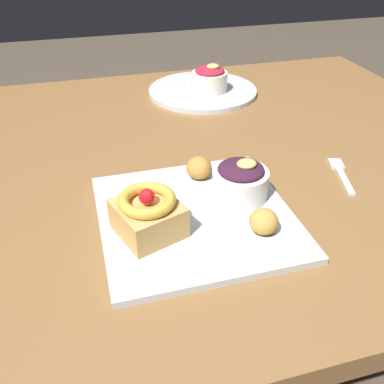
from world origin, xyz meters
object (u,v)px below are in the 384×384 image
object	(u,v)px
back_ramekin	(210,79)
fork	(341,173)
front_plate	(195,216)
fritter_front	(199,168)
cake_slice	(148,214)
back_plate	(203,91)
fritter_middle	(264,221)
berry_ramekin	(240,180)

from	to	relation	value
back_ramekin	fork	distance (m)	0.47
front_plate	fritter_front	world-z (taller)	fritter_front
front_plate	cake_slice	xyz separation A→B (m)	(-0.08, -0.02, 0.04)
back_plate	back_ramekin	size ratio (longest dim) A/B	3.10
fork	fritter_middle	bearing A→B (deg)	137.84
front_plate	fritter_front	size ratio (longest dim) A/B	6.63
berry_ramekin	fork	xyz separation A→B (m)	(0.22, 0.03, -0.04)
cake_slice	berry_ramekin	distance (m)	0.17
fork	berry_ramekin	bearing A→B (deg)	115.22
fritter_middle	back_ramekin	world-z (taller)	back_ramekin
fritter_front	cake_slice	bearing A→B (deg)	-132.31
fritter_middle	cake_slice	bearing A→B (deg)	164.28
fritter_middle	front_plate	bearing A→B (deg)	139.96
back_plate	berry_ramekin	bearing A→B (deg)	-99.82
cake_slice	fritter_front	bearing A→B (deg)	47.69
fork	fritter_front	bearing A→B (deg)	97.77
back_ramekin	fritter_middle	bearing A→B (deg)	-99.73
fritter_front	fritter_middle	bearing A→B (deg)	-74.12
front_plate	back_ramekin	distance (m)	0.54
front_plate	cake_slice	distance (m)	0.09
fritter_front	fork	distance (m)	0.27
fritter_front	back_plate	size ratio (longest dim) A/B	0.16
fritter_middle	fork	world-z (taller)	fritter_middle
front_plate	berry_ramekin	size ratio (longest dim) A/B	3.24
berry_ramekin	back_plate	xyz separation A→B (m)	(0.09, 0.50, -0.04)
cake_slice	fork	distance (m)	0.39
front_plate	berry_ramekin	distance (m)	0.10
cake_slice	fritter_front	world-z (taller)	cake_slice
front_plate	berry_ramekin	bearing A→B (deg)	17.80
front_plate	fritter_front	xyz separation A→B (m)	(0.04, 0.10, 0.03)
front_plate	cake_slice	world-z (taller)	cake_slice
back_ramekin	fork	xyz separation A→B (m)	(0.12, -0.45, -0.04)
berry_ramekin	back_ramekin	world-z (taller)	back_ramekin
cake_slice	fork	size ratio (longest dim) A/B	0.91
front_plate	back_plate	world-z (taller)	same
back_plate	fork	world-z (taller)	back_plate
cake_slice	back_ramekin	size ratio (longest dim) A/B	1.23
fritter_front	back_ramekin	bearing A→B (deg)	69.98
front_plate	fork	distance (m)	0.31
front_plate	fork	world-z (taller)	front_plate
front_plate	fork	size ratio (longest dim) A/B	2.41
fritter_front	fritter_middle	world-z (taller)	fritter_front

